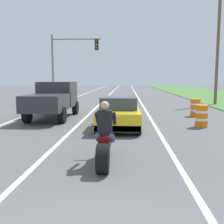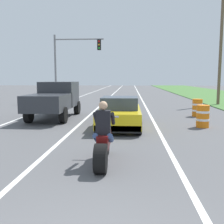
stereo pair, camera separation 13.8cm
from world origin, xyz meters
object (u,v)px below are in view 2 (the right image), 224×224
construction_barrel_nearest (203,116)px  traffic_light_mast_near (70,58)px  motorcycle_with_rider (103,142)px  pickup_truck_left_lane_dark_grey (55,98)px  construction_barrel_mid (197,108)px  sports_car_yellow (120,113)px

construction_barrel_nearest → traffic_light_mast_near: bearing=126.4°
motorcycle_with_rider → pickup_truck_left_lane_dark_grey: size_ratio=0.46×
construction_barrel_nearest → construction_barrel_mid: size_ratio=1.00×
pickup_truck_left_lane_dark_grey → motorcycle_with_rider: bearing=-65.9°
motorcycle_with_rider → construction_barrel_nearest: 6.72m
pickup_truck_left_lane_dark_grey → construction_barrel_nearest: pickup_truck_left_lane_dark_grey is taller
motorcycle_with_rider → traffic_light_mast_near: bearing=105.4°
pickup_truck_left_lane_dark_grey → construction_barrel_mid: bearing=8.8°
construction_barrel_nearest → construction_barrel_mid: 3.55m
traffic_light_mast_near → construction_barrel_nearest: size_ratio=6.00×
motorcycle_with_rider → traffic_light_mast_near: 18.12m
motorcycle_with_rider → sports_car_yellow: motorcycle_with_rider is taller
sports_car_yellow → traffic_light_mast_near: size_ratio=0.72×
construction_barrel_mid → sports_car_yellow: bearing=-139.4°
sports_car_yellow → pickup_truck_left_lane_dark_grey: bearing=146.0°
sports_car_yellow → pickup_truck_left_lane_dark_grey: 4.43m
motorcycle_with_rider → construction_barrel_mid: bearing=63.3°
motorcycle_with_rider → sports_car_yellow: bearing=87.9°
traffic_light_mast_near → construction_barrel_mid: 12.82m
sports_car_yellow → pickup_truck_left_lane_dark_grey: pickup_truck_left_lane_dark_grey is taller
motorcycle_with_rider → sports_car_yellow: 5.28m
construction_barrel_nearest → construction_barrel_mid: bearing=80.0°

